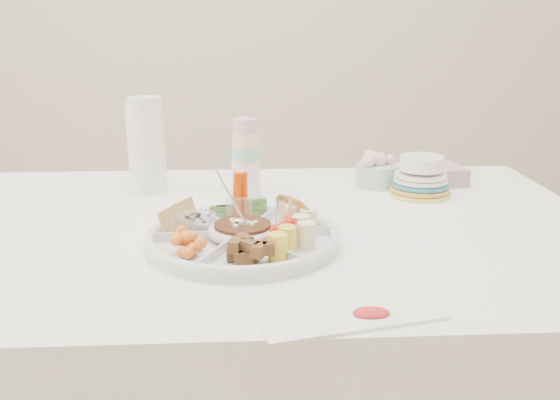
{
  "coord_description": "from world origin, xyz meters",
  "views": [
    {
      "loc": [
        -0.04,
        -1.3,
        1.2
      ],
      "look_at": [
        0.04,
        -0.03,
        0.82
      ],
      "focal_mm": 40.0,
      "sensor_mm": 36.0,
      "label": 1
    }
  ],
  "objects": [
    {
      "name": "carrot_cucumber",
      "position": [
        -0.05,
        0.0,
        0.82
      ],
      "size": [
        0.13,
        0.13,
        0.11
      ],
      "primitive_type": null,
      "rotation": [
        0.0,
        0.0,
        0.07
      ],
      "color": "#DC4000",
      "rests_on": "party_tray"
    },
    {
      "name": "pita_raisins",
      "position": [
        -0.16,
        -0.07,
        0.8
      ],
      "size": [
        0.12,
        0.12,
        0.06
      ],
      "primitive_type": null,
      "rotation": [
        0.0,
        0.0,
        0.07
      ],
      "color": "#E0AC76",
      "rests_on": "party_tray"
    },
    {
      "name": "bean_dip",
      "position": [
        -0.04,
        -0.13,
        0.79
      ],
      "size": [
        0.12,
        0.12,
        0.04
      ],
      "primitive_type": "cylinder",
      "rotation": [
        0.0,
        0.0,
        0.07
      ],
      "color": "#512F12",
      "rests_on": "party_tray"
    },
    {
      "name": "thermos",
      "position": [
        -0.29,
        0.29,
        0.88
      ],
      "size": [
        0.12,
        0.12,
        0.25
      ],
      "primitive_type": "cylinder",
      "rotation": [
        0.0,
        0.0,
        0.32
      ],
      "color": "white",
      "rests_on": "dining_table"
    },
    {
      "name": "plate_stack",
      "position": [
        0.41,
        0.21,
        0.81
      ],
      "size": [
        0.17,
        0.17,
        0.1
      ],
      "primitive_type": "cylinder",
      "rotation": [
        0.0,
        0.0,
        -0.08
      ],
      "color": "gold",
      "rests_on": "dining_table"
    },
    {
      "name": "tortillas",
      "position": [
        0.06,
        -0.05,
        0.8
      ],
      "size": [
        0.1,
        0.1,
        0.06
      ],
      "primitive_type": null,
      "rotation": [
        0.0,
        0.0,
        0.07
      ],
      "color": "#B47C54",
      "rests_on": "party_tray"
    },
    {
      "name": "party_tray",
      "position": [
        -0.04,
        -0.13,
        0.78
      ],
      "size": [
        0.41,
        0.41,
        0.04
      ],
      "primitive_type": "cylinder",
      "rotation": [
        0.0,
        0.0,
        0.07
      ],
      "color": "white",
      "rests_on": "dining_table"
    },
    {
      "name": "dining_table",
      "position": [
        0.0,
        0.0,
        0.38
      ],
      "size": [
        1.52,
        1.02,
        0.76
      ],
      "primitive_type": "cube",
      "color": "white",
      "rests_on": "floor"
    },
    {
      "name": "granola_chunks",
      "position": [
        -0.03,
        -0.26,
        0.79
      ],
      "size": [
        0.1,
        0.1,
        0.04
      ],
      "primitive_type": null,
      "rotation": [
        0.0,
        0.0,
        0.07
      ],
      "color": "#3D2D1A",
      "rests_on": "party_tray"
    },
    {
      "name": "napkin_stack",
      "position": [
        0.48,
        0.32,
        0.78
      ],
      "size": [
        0.16,
        0.15,
        0.05
      ],
      "primitive_type": "cube",
      "rotation": [
        0.0,
        0.0,
        0.16
      ],
      "color": "#B58493",
      "rests_on": "dining_table"
    },
    {
      "name": "banana_tomato",
      "position": [
        0.07,
        -0.18,
        0.82
      ],
      "size": [
        0.12,
        0.12,
        0.09
      ],
      "primitive_type": null,
      "rotation": [
        0.0,
        0.0,
        0.07
      ],
      "color": "#D2C676",
      "rests_on": "party_tray"
    },
    {
      "name": "cup_stack",
      "position": [
        -0.04,
        0.22,
        0.86
      ],
      "size": [
        0.08,
        0.08,
        0.2
      ],
      "primitive_type": "cylinder",
      "rotation": [
        0.0,
        0.0,
        -0.15
      ],
      "color": "beige",
      "rests_on": "dining_table"
    },
    {
      "name": "cherries",
      "position": [
        -0.15,
        -0.2,
        0.79
      ],
      "size": [
        0.11,
        0.11,
        0.04
      ],
      "primitive_type": null,
      "rotation": [
        0.0,
        0.0,
        0.07
      ],
      "color": "#CF8036",
      "rests_on": "party_tray"
    },
    {
      "name": "placemat",
      "position": [
        0.12,
        -0.45,
        0.76
      ],
      "size": [
        0.3,
        0.16,
        0.01
      ],
      "primitive_type": "cube",
      "rotation": [
        0.0,
        0.0,
        0.24
      ],
      "color": "white",
      "rests_on": "dining_table"
    },
    {
      "name": "flower_bowl",
      "position": [
        0.32,
        0.31,
        0.8
      ],
      "size": [
        0.15,
        0.15,
        0.09
      ],
      "primitive_type": "cylinder",
      "rotation": [
        0.0,
        0.0,
        0.29
      ],
      "color": "#90B0A3",
      "rests_on": "dining_table"
    }
  ]
}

